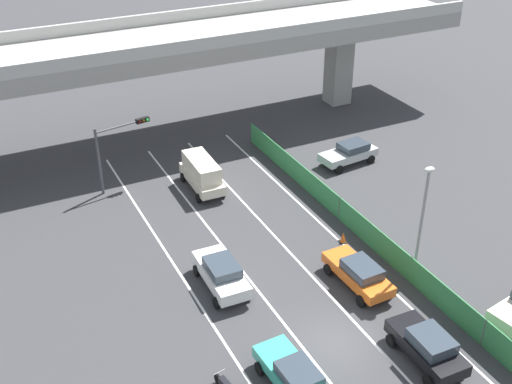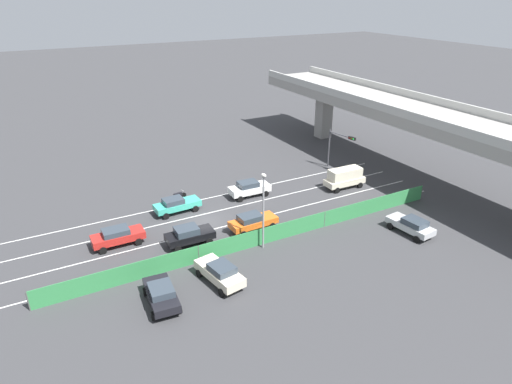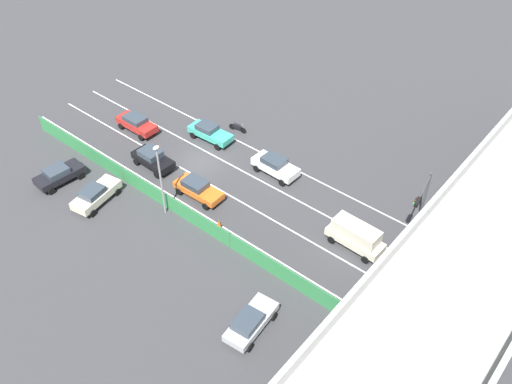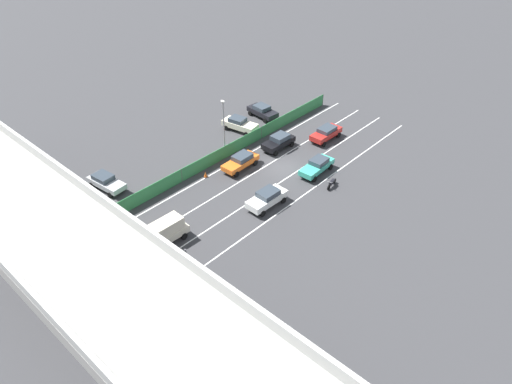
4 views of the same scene
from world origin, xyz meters
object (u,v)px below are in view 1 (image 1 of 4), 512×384
object	(u,v)px
car_van_cream	(202,173)
traffic_cone	(343,238)
car_taxi_teal	(295,377)
car_taxi_orange	(359,273)
traffic_light	(118,141)
street_lamp	(423,213)
car_hatchback_white	(221,273)
car_sedan_black	(427,346)
parked_wagon_silver	(349,153)

from	to	relation	value
car_van_cream	traffic_cone	size ratio (longest dim) A/B	6.84
car_taxi_teal	car_taxi_orange	distance (m)	8.40
traffic_light	street_lamp	xyz separation A→B (m)	(11.60, -17.06, 0.73)
car_hatchback_white	car_taxi_teal	xyz separation A→B (m)	(-0.08, -8.18, -0.07)
street_lamp	car_hatchback_white	bearing A→B (deg)	158.50
traffic_light	car_hatchback_white	bearing A→B (deg)	-82.79
car_taxi_orange	street_lamp	distance (m)	4.70
traffic_cone	car_sedan_black	bearing A→B (deg)	-100.88
parked_wagon_silver	traffic_light	distance (m)	16.67
parked_wagon_silver	traffic_light	size ratio (longest dim) A/B	0.94
car_van_cream	traffic_light	xyz separation A→B (m)	(-4.81, 2.72, 2.21)
traffic_light	traffic_cone	size ratio (longest dim) A/B	7.03
car_taxi_teal	car_van_cream	xyz separation A→B (m)	(3.22, 18.60, 0.40)
car_taxi_teal	car_taxi_orange	xyz separation A→B (m)	(6.77, 4.97, 0.01)
car_van_cream	car_sedan_black	bearing A→B (deg)	-80.74
car_van_cream	traffic_cone	world-z (taller)	car_van_cream
car_taxi_orange	traffic_cone	xyz separation A→B (m)	(1.58, 3.90, -0.56)
traffic_light	car_taxi_teal	bearing A→B (deg)	-85.74
car_taxi_teal	traffic_light	world-z (taller)	traffic_light
car_sedan_black	traffic_cone	xyz separation A→B (m)	(1.92, 10.00, -0.61)
car_hatchback_white	street_lamp	world-z (taller)	street_lamp
car_taxi_orange	car_sedan_black	bearing A→B (deg)	-93.19
car_taxi_teal	traffic_light	size ratio (longest dim) A/B	0.97
parked_wagon_silver	street_lamp	distance (m)	14.16
car_hatchback_white	car_sedan_black	xyz separation A→B (m)	(6.36, -9.31, -0.01)
car_taxi_teal	traffic_light	bearing A→B (deg)	94.26
car_van_cream	parked_wagon_silver	distance (m)	11.25
car_hatchback_white	traffic_light	world-z (taller)	traffic_light
street_lamp	traffic_cone	xyz separation A→B (m)	(-1.66, 4.60, -3.90)
parked_wagon_silver	car_van_cream	bearing A→B (deg)	173.43
traffic_light	traffic_cone	xyz separation A→B (m)	(9.94, -12.46, -3.17)
car_hatchback_white	car_taxi_orange	bearing A→B (deg)	-25.62
traffic_light	traffic_cone	world-z (taller)	traffic_light
car_taxi_teal	car_sedan_black	size ratio (longest dim) A/B	1.10
car_sedan_black	street_lamp	world-z (taller)	street_lamp
car_taxi_orange	car_sedan_black	distance (m)	6.11
car_taxi_orange	street_lamp	world-z (taller)	street_lamp
car_sedan_black	car_taxi_teal	bearing A→B (deg)	170.04
car_taxi_orange	traffic_light	size ratio (longest dim) A/B	0.95
traffic_light	traffic_cone	bearing A→B (deg)	-51.39
car_taxi_orange	parked_wagon_silver	bearing A→B (deg)	58.35
car_taxi_teal	traffic_light	distance (m)	21.54
car_hatchback_white	car_taxi_teal	bearing A→B (deg)	-90.53
car_taxi_teal	traffic_cone	bearing A→B (deg)	46.69
traffic_light	street_lamp	distance (m)	20.64
car_hatchback_white	traffic_cone	world-z (taller)	car_hatchback_white
car_taxi_orange	traffic_light	bearing A→B (deg)	117.08
car_taxi_teal	traffic_cone	size ratio (longest dim) A/B	6.81
car_taxi_orange	traffic_cone	distance (m)	4.25
car_taxi_teal	parked_wagon_silver	size ratio (longest dim) A/B	1.03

